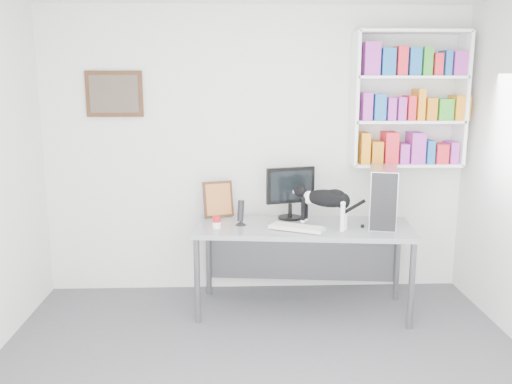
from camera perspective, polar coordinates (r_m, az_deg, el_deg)
room at (r=3.20m, az=1.26°, el=-0.36°), size 4.01×4.01×2.70m
bookshelf at (r=5.22m, az=15.76°, el=9.36°), size 1.03×0.28×1.24m
wall_art at (r=5.22m, az=-14.69°, el=9.96°), size 0.52×0.04×0.42m
desk at (r=4.85m, az=4.91°, el=-8.00°), size 1.94×0.92×0.78m
monitor at (r=4.91m, az=3.63°, el=-0.06°), size 0.50×0.33×0.49m
keyboard at (r=4.59m, az=4.37°, el=-3.77°), size 0.50×0.36×0.04m
pc_tower at (r=4.83m, az=13.21°, el=-0.44°), size 0.33×0.54×0.50m
speaker at (r=4.70m, az=-1.62°, el=-2.14°), size 0.13×0.13×0.23m
leaning_print at (r=5.00m, az=-4.01°, el=-0.69°), size 0.30×0.19×0.34m
soup_can at (r=4.64m, az=-4.17°, el=-3.19°), size 0.07×0.07×0.10m
cat at (r=4.62m, az=7.33°, el=-1.69°), size 0.57×0.41×0.35m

